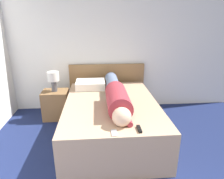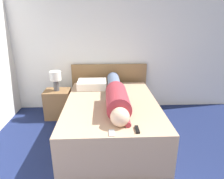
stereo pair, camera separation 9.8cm
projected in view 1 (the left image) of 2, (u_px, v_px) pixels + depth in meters
wall_back at (112, 45)px, 3.91m from camera, size 5.15×0.06×2.60m
bed at (111, 119)px, 3.14m from camera, size 1.39×1.97×0.58m
headboard at (107, 86)px, 4.11m from camera, size 1.51×0.04×0.93m
nightstand at (56, 104)px, 3.72m from camera, size 0.46×0.38×0.53m
table_lamp at (53, 79)px, 3.56m from camera, size 0.20×0.20×0.36m
person_lying at (116, 95)px, 2.94m from camera, size 0.31×1.78×0.31m
pillow_near_headboard at (90, 85)px, 3.63m from camera, size 0.52×0.39×0.13m
tv_remote at (139, 129)px, 2.27m from camera, size 0.04×0.15×0.02m
cell_phone at (114, 133)px, 2.20m from camera, size 0.06×0.13×0.01m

